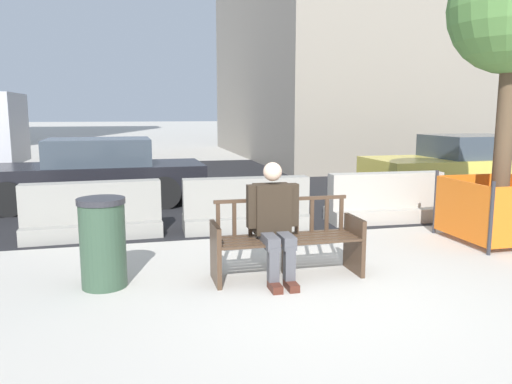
% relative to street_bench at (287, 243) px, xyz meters
% --- Properties ---
extents(ground_plane, '(200.00, 200.00, 0.00)m').
position_rel_street_bench_xyz_m(ground_plane, '(0.23, -0.80, -0.40)').
color(ground_plane, '#B7B2A8').
extents(street_asphalt, '(120.00, 12.00, 0.01)m').
position_rel_street_bench_xyz_m(street_asphalt, '(0.23, 7.90, -0.39)').
color(street_asphalt, black).
rests_on(street_asphalt, ground).
extents(street_bench, '(1.69, 0.53, 0.88)m').
position_rel_street_bench_xyz_m(street_bench, '(0.00, 0.00, 0.00)').
color(street_bench, '#473323').
rests_on(street_bench, ground).
extents(seated_person, '(0.58, 0.72, 1.31)m').
position_rel_street_bench_xyz_m(seated_person, '(-0.16, -0.06, 0.29)').
color(seated_person, '#2D2319').
rests_on(seated_person, ground).
extents(jersey_barrier_centre, '(2.02, 0.74, 0.84)m').
position_rel_street_bench_xyz_m(jersey_barrier_centre, '(0.06, 2.35, -0.06)').
color(jersey_barrier_centre, gray).
rests_on(jersey_barrier_centre, ground).
extents(jersey_barrier_left, '(2.03, 0.77, 0.84)m').
position_rel_street_bench_xyz_m(jersey_barrier_left, '(-2.28, 2.41, -0.06)').
color(jersey_barrier_left, gray).
rests_on(jersey_barrier_left, ground).
extents(jersey_barrier_right, '(2.02, 0.75, 0.84)m').
position_rel_street_bench_xyz_m(jersey_barrier_right, '(2.52, 2.42, -0.06)').
color(jersey_barrier_right, '#ADA89E').
rests_on(jersey_barrier_right, ground).
extents(construction_fence, '(1.30, 1.30, 0.98)m').
position_rel_street_bench_xyz_m(construction_fence, '(3.47, 0.82, 0.09)').
color(construction_fence, '#2D2D33').
rests_on(construction_fence, ground).
extents(car_taxi_near, '(4.62, 2.04, 1.33)m').
position_rel_street_bench_xyz_m(car_taxi_near, '(5.91, 4.88, 0.26)').
color(car_taxi_near, '#DBC64C').
rests_on(car_taxi_near, ground).
extents(car_sedan_mid, '(4.52, 1.95, 1.34)m').
position_rel_street_bench_xyz_m(car_sedan_mid, '(-2.48, 5.22, 0.27)').
color(car_sedan_mid, black).
rests_on(car_sedan_mid, ground).
extents(trash_bin, '(0.50, 0.50, 0.97)m').
position_rel_street_bench_xyz_m(trash_bin, '(-2.01, 0.14, 0.09)').
color(trash_bin, '#334C38').
rests_on(trash_bin, ground).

